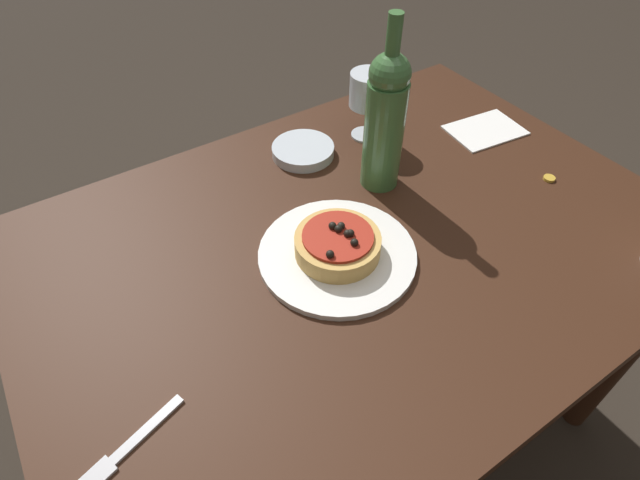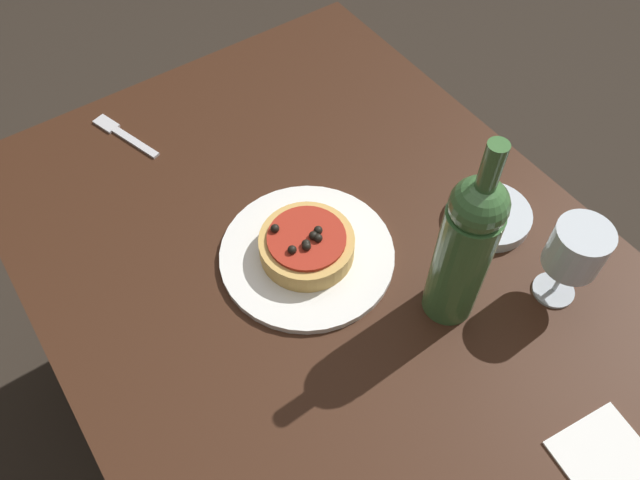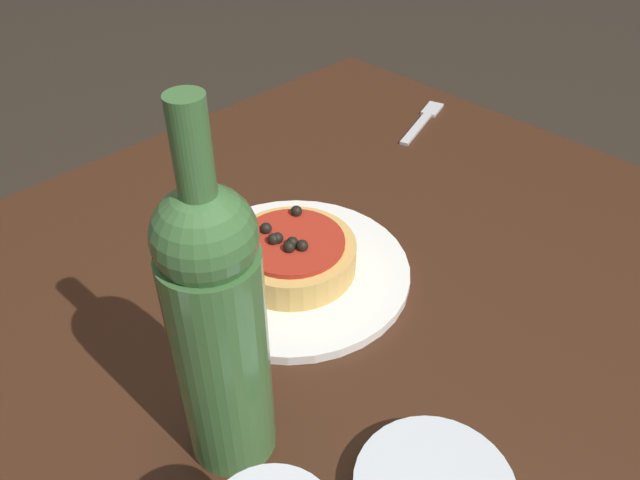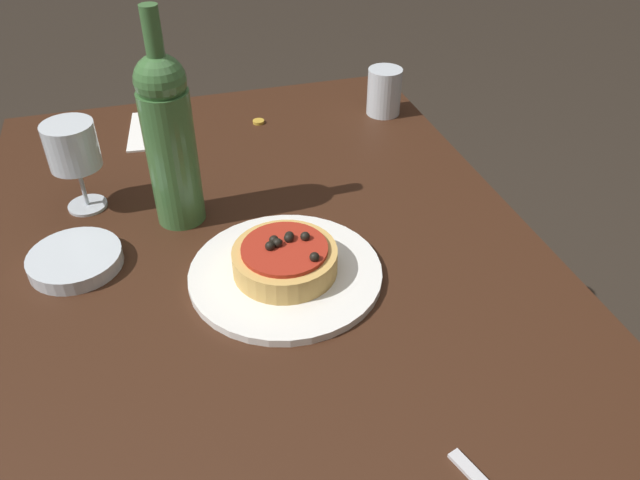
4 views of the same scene
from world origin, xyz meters
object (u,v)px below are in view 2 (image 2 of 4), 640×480
object	(u,v)px
dinner_plate	(307,254)
wine_bottle	(465,248)
dining_table	(338,307)
pizza	(307,245)
wine_glass	(577,250)
fork	(122,134)
side_bowl	(490,216)

from	to	relation	value
dinner_plate	wine_bottle	bearing A→B (deg)	-146.51
dining_table	dinner_plate	distance (m)	0.12
pizza	wine_glass	xyz separation A→B (m)	(-0.27, -0.28, 0.08)
wine_glass	wine_bottle	distance (m)	0.17
pizza	wine_bottle	bearing A→B (deg)	-146.47
dining_table	fork	xyz separation A→B (m)	(0.49, 0.15, 0.10)
dining_table	wine_bottle	size ratio (longest dim) A/B	3.52
dining_table	pizza	xyz separation A→B (m)	(0.06, 0.02, 0.13)
dining_table	wine_glass	xyz separation A→B (m)	(-0.21, -0.26, 0.21)
dining_table	fork	world-z (taller)	fork
wine_glass	fork	world-z (taller)	wine_glass
fork	wine_bottle	bearing A→B (deg)	-175.08
wine_glass	side_bowl	distance (m)	0.19
side_bowl	fork	xyz separation A→B (m)	(0.54, 0.42, -0.01)
dining_table	side_bowl	distance (m)	0.30
dinner_plate	fork	distance (m)	0.44
dinner_plate	fork	xyz separation A→B (m)	(0.42, 0.13, -0.00)
dining_table	dinner_plate	xyz separation A→B (m)	(0.06, 0.02, 0.10)
dining_table	side_bowl	size ratio (longest dim) A/B	8.83
wine_glass	wine_bottle	world-z (taller)	wine_bottle
wine_bottle	pizza	bearing A→B (deg)	33.53
dinner_plate	wine_glass	bearing A→B (deg)	-134.25
pizza	side_bowl	distance (m)	0.31
wine_glass	pizza	bearing A→B (deg)	45.77
dining_table	fork	bearing A→B (deg)	17.24
wine_bottle	fork	world-z (taller)	wine_bottle
dining_table	fork	distance (m)	0.52
dining_table	wine_glass	world-z (taller)	wine_glass
dinner_plate	wine_bottle	world-z (taller)	wine_bottle
side_bowl	dining_table	bearing A→B (deg)	79.51
dinner_plate	wine_glass	world-z (taller)	wine_glass
wine_glass	side_bowl	xyz separation A→B (m)	(0.16, -0.02, -0.10)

